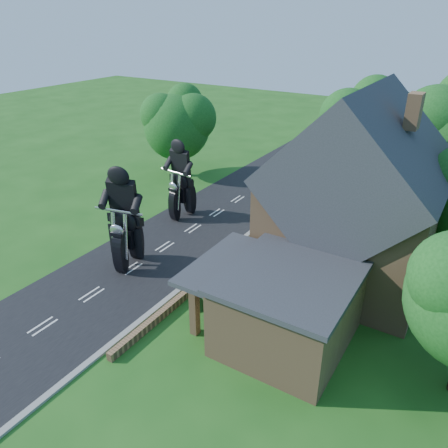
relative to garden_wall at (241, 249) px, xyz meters
The scene contains 16 objects.
ground 6.60m from the garden_wall, 130.70° to the right, with size 120.00×120.00×0.00m, color #1C5217.
road 6.60m from the garden_wall, 130.70° to the right, with size 7.00×80.00×0.02m, color black.
kerb 5.04m from the garden_wall, 97.41° to the right, with size 0.30×80.00×0.12m, color gray.
garden_wall is the anchor object (origin of this frame).
house 7.52m from the garden_wall, ahead, with size 9.54×8.64×10.24m.
annex 8.19m from the garden_wall, 46.16° to the right, with size 7.05×5.94×3.44m.
tree_behind_left 13.88m from the garden_wall, 72.34° to the left, with size 6.94×6.40×9.16m.
tree_far_road 15.13m from the garden_wall, 140.77° to the left, with size 6.08×5.60×7.84m.
shrub_a 6.09m from the garden_wall, 80.54° to the right, with size 0.90×0.90×1.10m, color #103416.
shrub_b 3.66m from the garden_wall, 74.05° to the right, with size 0.90×0.90×1.10m, color #103416.
shrub_c 1.46m from the garden_wall, 45.00° to the right, with size 0.90×0.90×1.10m, color #103416.
shrub_d 4.14m from the garden_wall, 75.96° to the left, with size 0.90×0.90×1.10m, color #103416.
shrub_e 6.59m from the garden_wall, 81.25° to the left, with size 0.90×0.90×1.10m, color #103416.
shrub_f 9.06m from the garden_wall, 83.66° to the left, with size 0.90×0.90×1.10m, color #103416.
motorcycle_lead 6.67m from the garden_wall, 133.77° to the right, with size 0.49×1.95×1.82m, color black, non-canonical shape.
motorcycle_follow 6.41m from the garden_wall, 160.13° to the left, with size 0.46×1.83×1.70m, color black, non-canonical shape.
Camera 1 is at (15.73, -15.24, 13.24)m, focal length 35.00 mm.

